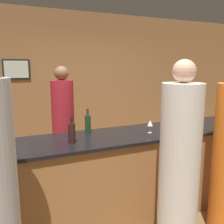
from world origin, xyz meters
TOP-DOWN VIEW (x-y plane):
  - ground_plane at (0.00, 0.00)m, footprint 14.00×14.00m
  - back_wall at (-0.00, 2.17)m, footprint 8.00×0.08m
  - bar_counter at (0.00, 0.00)m, footprint 3.63×0.73m
  - bartender at (-0.66, 0.88)m, footprint 0.31×0.31m
  - guest_1 at (0.05, -0.74)m, footprint 0.38×0.38m
  - wine_bottle_0 at (-0.53, 0.20)m, footprint 0.07×0.07m
  - wine_bottle_1 at (-1.43, -0.28)m, footprint 0.07×0.07m
  - wine_bottle_2 at (-0.79, -0.08)m, footprint 0.07×0.07m
  - wine_glass_1 at (0.14, -0.08)m, footprint 0.07×0.07m
  - wine_glass_2 at (0.68, -0.15)m, footprint 0.08×0.08m

SIDE VIEW (x-z plane):
  - ground_plane at x=0.00m, z-range 0.00..0.00m
  - bar_counter at x=0.00m, z-range 0.00..1.03m
  - bartender at x=-0.66m, z-range -0.06..1.75m
  - guest_1 at x=0.05m, z-range -0.07..1.79m
  - wine_bottle_2 at x=-0.79m, z-range 1.00..1.28m
  - wine_glass_1 at x=0.14m, z-range 1.07..1.22m
  - wine_bottle_0 at x=-0.53m, z-range 1.00..1.29m
  - wine_bottle_1 at x=-1.43m, z-range 1.00..1.31m
  - wine_glass_2 at x=0.68m, z-range 1.07..1.24m
  - back_wall at x=0.00m, z-range 0.00..2.80m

